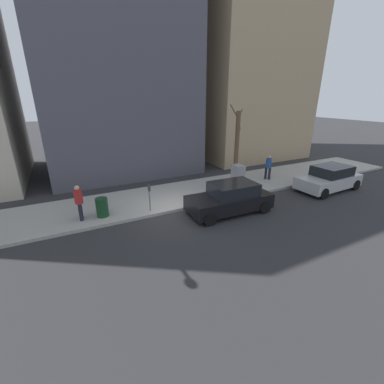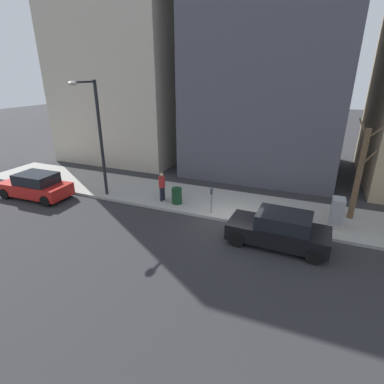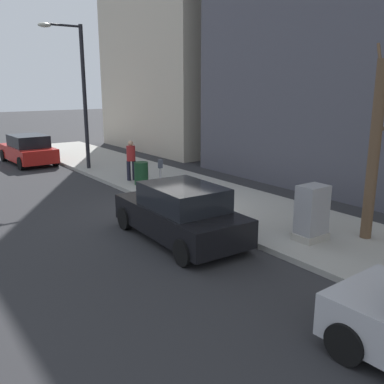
% 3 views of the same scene
% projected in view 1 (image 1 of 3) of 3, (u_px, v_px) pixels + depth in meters
% --- Properties ---
extents(ground_plane, '(120.00, 120.00, 0.00)m').
position_uv_depth(ground_plane, '(179.00, 212.00, 13.02)').
color(ground_plane, '#2B2B2D').
extents(sidewalk, '(4.00, 36.00, 0.15)m').
position_uv_depth(sidewalk, '(164.00, 197.00, 14.66)').
color(sidewalk, '#9E9B93').
rests_on(sidewalk, ground).
extents(parked_car_silver, '(2.06, 4.26, 1.52)m').
position_uv_depth(parked_car_silver, '(329.00, 178.00, 15.80)').
color(parked_car_silver, '#B7B7BC').
rests_on(parked_car_silver, ground).
extents(parked_car_black, '(2.05, 4.26, 1.52)m').
position_uv_depth(parked_car_black, '(230.00, 198.00, 12.73)').
color(parked_car_black, black).
rests_on(parked_car_black, ground).
extents(parking_meter, '(0.14, 0.10, 1.35)m').
position_uv_depth(parking_meter, '(149.00, 195.00, 12.47)').
color(parking_meter, slate).
rests_on(parking_meter, sidewalk).
extents(utility_box, '(0.83, 0.61, 1.43)m').
position_uv_depth(utility_box, '(238.00, 177.00, 15.75)').
color(utility_box, '#A8A399').
rests_on(utility_box, sidewalk).
extents(bare_tree, '(0.77, 1.17, 4.89)m').
position_uv_depth(bare_tree, '(237.00, 146.00, 16.59)').
color(bare_tree, brown).
rests_on(bare_tree, sidewalk).
extents(trash_bin, '(0.56, 0.56, 0.90)m').
position_uv_depth(trash_bin, '(102.00, 207.00, 12.05)').
color(trash_bin, '#14381E').
rests_on(trash_bin, sidewalk).
extents(pedestrian_near_meter, '(0.36, 0.36, 1.66)m').
position_uv_depth(pedestrian_near_meter, '(268.00, 166.00, 17.28)').
color(pedestrian_near_meter, '#1E1E2D').
rests_on(pedestrian_near_meter, sidewalk).
extents(pedestrian_midblock, '(0.40, 0.36, 1.66)m').
position_uv_depth(pedestrian_midblock, '(79.00, 201.00, 11.53)').
color(pedestrian_midblock, '#1E1E2D').
rests_on(pedestrian_midblock, sidewalk).
extents(office_tower_left, '(9.64, 9.64, 21.72)m').
position_uv_depth(office_tower_left, '(245.00, 31.00, 22.60)').
color(office_tower_left, tan).
rests_on(office_tower_left, ground).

